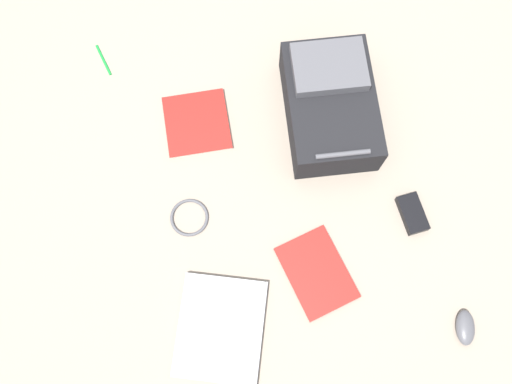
# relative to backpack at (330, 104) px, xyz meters

# --- Properties ---
(ground_plane) EXTENTS (4.03, 4.03, 0.00)m
(ground_plane) POSITION_rel_backpack_xyz_m (0.24, 0.24, -0.09)
(ground_plane) COLOR gray
(backpack) EXTENTS (0.30, 0.45, 0.19)m
(backpack) POSITION_rel_backpack_xyz_m (0.00, 0.00, 0.00)
(backpack) COLOR black
(backpack) RESTS_ON ground_plane
(laptop) EXTENTS (0.34, 0.38, 0.03)m
(laptop) POSITION_rel_backpack_xyz_m (0.46, 0.68, -0.07)
(laptop) COLOR #929296
(laptop) RESTS_ON ground_plane
(book_red) EXTENTS (0.26, 0.31, 0.01)m
(book_red) POSITION_rel_backpack_xyz_m (0.13, 0.55, -0.08)
(book_red) COLOR silver
(book_red) RESTS_ON ground_plane
(book_comic) EXTENTS (0.22, 0.23, 0.02)m
(book_comic) POSITION_rel_backpack_xyz_m (0.46, -0.03, -0.08)
(book_comic) COLOR silver
(book_comic) RESTS_ON ground_plane
(computer_mouse) EXTENTS (0.08, 0.12, 0.04)m
(computer_mouse) POSITION_rel_backpack_xyz_m (-0.30, 0.79, -0.07)
(computer_mouse) COLOR #4C4C51
(computer_mouse) RESTS_ON ground_plane
(cable_coil) EXTENTS (0.13, 0.13, 0.01)m
(cable_coil) POSITION_rel_backpack_xyz_m (0.52, 0.31, -0.08)
(cable_coil) COLOR #4C4C51
(cable_coil) RESTS_ON ground_plane
(power_brick) EXTENTS (0.09, 0.14, 0.03)m
(power_brick) POSITION_rel_backpack_xyz_m (-0.21, 0.40, -0.07)
(power_brick) COLOR black
(power_brick) RESTS_ON ground_plane
(pen_black) EXTENTS (0.05, 0.13, 0.01)m
(pen_black) POSITION_rel_backpack_xyz_m (0.77, -0.33, -0.08)
(pen_black) COLOR #198C33
(pen_black) RESTS_ON ground_plane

